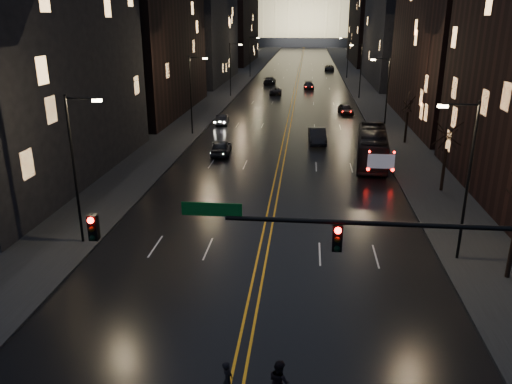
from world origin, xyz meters
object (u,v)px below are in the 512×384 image
(oncoming_car_a, at_px, (221,147))
(pedestrian_b, at_px, (279,381))
(receding_car_a, at_px, (317,136))
(oncoming_car_b, at_px, (222,119))
(bus, at_px, (372,147))
(pedestrian_a, at_px, (227,380))
(traffic_signal, at_px, (405,253))

(oncoming_car_a, relative_size, pedestrian_b, 2.68)
(pedestrian_b, bearing_deg, receding_car_a, -40.12)
(oncoming_car_b, relative_size, pedestrian_b, 2.37)
(bus, distance_m, pedestrian_a, 33.21)
(traffic_signal, bearing_deg, pedestrian_a, -161.97)
(pedestrian_a, bearing_deg, oncoming_car_a, 7.63)
(receding_car_a, xyz_separation_m, pedestrian_a, (-3.72, -39.12, -0.08))
(pedestrian_a, relative_size, pedestrian_b, 0.88)
(oncoming_car_b, xyz_separation_m, pedestrian_a, (8.27, -48.24, 0.09))
(traffic_signal, height_order, oncoming_car_a, traffic_signal)
(traffic_signal, bearing_deg, bus, 85.07)
(oncoming_car_a, relative_size, pedestrian_a, 3.05)
(oncoming_car_a, xyz_separation_m, pedestrian_b, (7.75, -33.37, 0.08))
(bus, relative_size, pedestrian_a, 7.25)
(receding_car_a, height_order, pedestrian_a, receding_car_a)
(oncoming_car_a, height_order, receding_car_a, receding_car_a)
(traffic_signal, relative_size, oncoming_car_b, 4.22)
(bus, xyz_separation_m, oncoming_car_a, (-14.63, 1.34, -0.74))
(receding_car_a, xyz_separation_m, pedestrian_b, (-1.88, -39.12, 0.03))
(pedestrian_b, bearing_deg, pedestrian_a, 52.63)
(pedestrian_a, height_order, pedestrian_b, pedestrian_b)
(oncoming_car_a, bearing_deg, pedestrian_b, 99.37)
(traffic_signal, distance_m, receding_car_a, 37.44)
(receding_car_a, bearing_deg, bus, -58.07)
(traffic_signal, xyz_separation_m, oncoming_car_a, (-12.04, 31.38, -4.31))
(traffic_signal, distance_m, pedestrian_a, 7.77)
(bus, bearing_deg, traffic_signal, -89.05)
(receding_car_a, bearing_deg, traffic_signal, -89.61)
(traffic_signal, xyz_separation_m, bus, (2.59, 30.04, -3.57))
(traffic_signal, xyz_separation_m, receding_car_a, (-2.41, 37.12, -4.27))
(traffic_signal, bearing_deg, oncoming_car_a, 111.00)
(traffic_signal, relative_size, receding_car_a, 3.41)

